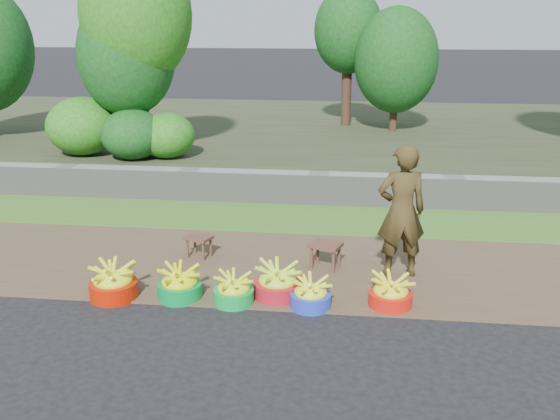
# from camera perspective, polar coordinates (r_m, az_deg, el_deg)

# --- Properties ---
(ground_plane) EXTENTS (120.00, 120.00, 0.00)m
(ground_plane) POSITION_cam_1_polar(r_m,az_deg,el_deg) (6.82, 1.39, -9.35)
(ground_plane) COLOR black
(ground_plane) RESTS_ON ground
(dirt_shoulder) EXTENTS (80.00, 2.50, 0.02)m
(dirt_shoulder) POSITION_cam_1_polar(r_m,az_deg,el_deg) (7.95, 2.26, -5.29)
(dirt_shoulder) COLOR #4F3E2B
(dirt_shoulder) RESTS_ON ground
(grass_verge) EXTENTS (80.00, 1.50, 0.04)m
(grass_verge) POSITION_cam_1_polar(r_m,az_deg,el_deg) (9.82, 3.22, -0.80)
(grass_verge) COLOR #417025
(grass_verge) RESTS_ON ground
(retaining_wall) EXTENTS (80.00, 0.35, 0.55)m
(retaining_wall) POSITION_cam_1_polar(r_m,az_deg,el_deg) (10.57, 3.54, 1.93)
(retaining_wall) COLOR gray
(retaining_wall) RESTS_ON ground
(earth_bank) EXTENTS (80.00, 10.00, 0.50)m
(earth_bank) POSITION_cam_1_polar(r_m,az_deg,el_deg) (15.35, 4.66, 6.62)
(earth_bank) COLOR #333A22
(earth_bank) RESTS_ON ground
(basin_a) EXTENTS (0.55, 0.55, 0.41)m
(basin_a) POSITION_cam_1_polar(r_m,az_deg,el_deg) (7.33, -14.99, -6.45)
(basin_a) COLOR #B71803
(basin_a) RESTS_ON ground
(basin_b) EXTENTS (0.50, 0.50, 0.38)m
(basin_b) POSITION_cam_1_polar(r_m,az_deg,el_deg) (7.17, -9.16, -6.73)
(basin_b) COLOR #008534
(basin_b) RESTS_ON ground
(basin_c) EXTENTS (0.46, 0.46, 0.34)m
(basin_c) POSITION_cam_1_polar(r_m,az_deg,el_deg) (6.99, -4.27, -7.34)
(basin_c) COLOR #089D35
(basin_c) RESTS_ON ground
(basin_d) EXTENTS (0.54, 0.54, 0.40)m
(basin_d) POSITION_cam_1_polar(r_m,az_deg,el_deg) (7.09, -0.23, -6.68)
(basin_d) COLOR #AB1723
(basin_d) RESTS_ON ground
(basin_e) EXTENTS (0.45, 0.45, 0.34)m
(basin_e) POSITION_cam_1_polar(r_m,az_deg,el_deg) (6.88, 2.82, -7.72)
(basin_e) COLOR #203AB9
(basin_e) RESTS_ON ground
(basin_f) EXTENTS (0.48, 0.48, 0.36)m
(basin_f) POSITION_cam_1_polar(r_m,az_deg,el_deg) (6.99, 10.08, -7.51)
(basin_f) COLOR red
(basin_f) RESTS_ON ground
(stool_left) EXTENTS (0.39, 0.35, 0.29)m
(stool_left) POSITION_cam_1_polar(r_m,az_deg,el_deg) (8.26, -7.44, -2.78)
(stool_left) COLOR #4E2F25
(stool_left) RESTS_ON dirt_shoulder
(stool_right) EXTENTS (0.45, 0.40, 0.33)m
(stool_right) POSITION_cam_1_polar(r_m,az_deg,el_deg) (7.83, 4.18, -3.53)
(stool_right) COLOR #4E2F25
(stool_right) RESTS_ON dirt_shoulder
(vendor_woman) EXTENTS (0.66, 0.51, 1.63)m
(vendor_woman) POSITION_cam_1_polar(r_m,az_deg,el_deg) (7.58, 11.04, -0.11)
(vendor_woman) COLOR black
(vendor_woman) RESTS_ON dirt_shoulder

